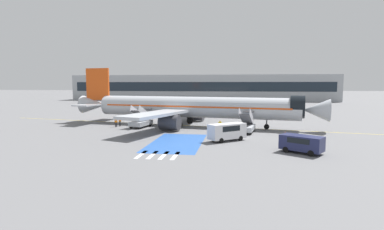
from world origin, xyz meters
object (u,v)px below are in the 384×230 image
object	(u,v)px
boarding_stairs_forward	(246,126)
terminal_building	(201,88)
ground_crew_0	(165,122)
ground_crew_3	(120,121)
ground_crew_1	(116,121)
service_van_1	(227,131)
fuel_tanker	(171,106)
service_van_0	(302,142)
traffic_cone_0	(285,133)
airliner	(190,107)
ground_crew_2	(220,125)
boarding_stairs_aft	(141,121)

from	to	relation	value
boarding_stairs_forward	terminal_building	size ratio (longest dim) A/B	0.05
ground_crew_0	ground_crew_3	bearing A→B (deg)	29.36
ground_crew_0	ground_crew_1	distance (m)	8.70
service_van_1	terminal_building	bearing A→B (deg)	149.40
fuel_tanker	terminal_building	size ratio (longest dim) A/B	0.08
ground_crew_1	ground_crew_3	xyz separation A→B (m)	(0.33, 0.94, 0.05)
boarding_stairs_forward	service_van_0	world-z (taller)	boarding_stairs_forward
fuel_tanker	service_van_0	size ratio (longest dim) A/B	1.98
service_van_0	ground_crew_3	world-z (taller)	service_van_0
ground_crew_0	traffic_cone_0	bearing A→B (deg)	-153.00
fuel_tanker	ground_crew_0	xyz separation A→B (m)	(5.17, -27.77, -0.56)
airliner	boarding_stairs_forward	world-z (taller)	airliner
service_van_0	terminal_building	size ratio (longest dim) A/B	0.04
boarding_stairs_forward	ground_crew_1	distance (m)	21.85
boarding_stairs_forward	fuel_tanker	bearing A→B (deg)	131.46
traffic_cone_0	service_van_0	bearing A→B (deg)	-90.59
boarding_stairs_forward	fuel_tanker	size ratio (longest dim) A/B	0.60
ground_crew_2	ground_crew_1	bearing A→B (deg)	17.09
service_van_1	ground_crew_2	world-z (taller)	service_van_1
boarding_stairs_aft	service_van_0	world-z (taller)	boarding_stairs_aft
boarding_stairs_forward	ground_crew_3	world-z (taller)	boarding_stairs_forward
ground_crew_3	terminal_building	distance (m)	85.29
ground_crew_1	terminal_building	bearing A→B (deg)	-151.41
terminal_building	boarding_stairs_aft	bearing A→B (deg)	-90.03
fuel_tanker	terminal_building	xyz separation A→B (m)	(0.81, 58.78, 4.05)
service_van_0	service_van_1	world-z (taller)	service_van_1
airliner	boarding_stairs_aft	xyz separation A→B (m)	(-7.94, -2.96, -2.27)
boarding_stairs_forward	service_van_1	world-z (taller)	boarding_stairs_forward
boarding_stairs_forward	ground_crew_2	size ratio (longest dim) A/B	3.02
airliner	boarding_stairs_forward	bearing A→B (deg)	67.34
ground_crew_3	ground_crew_2	bearing A→B (deg)	-35.64
fuel_tanker	service_van_0	distance (m)	48.86
service_van_0	ground_crew_2	xyz separation A→B (m)	(-9.22, 12.61, -0.07)
service_van_0	ground_crew_0	world-z (taller)	service_van_0
boarding_stairs_aft	traffic_cone_0	xyz separation A→B (m)	(22.82, -4.95, -0.69)
fuel_tanker	service_van_0	xyz separation A→B (m)	(23.48, -42.85, -0.49)
boarding_stairs_aft	service_van_1	xyz separation A→B (m)	(14.73, -10.28, 0.36)
fuel_tanker	boarding_stairs_aft	bearing A→B (deg)	-86.77
ground_crew_1	ground_crew_3	size ratio (longest dim) A/B	0.95
boarding_stairs_forward	ground_crew_3	xyz separation A→B (m)	(-21.34, 3.71, 0.03)
ground_crew_3	traffic_cone_0	world-z (taller)	ground_crew_3
service_van_1	service_van_0	bearing A→B (deg)	15.03
ground_crew_2	traffic_cone_0	distance (m)	9.49
airliner	fuel_tanker	bearing A→B (deg)	-149.66
ground_crew_0	traffic_cone_0	size ratio (longest dim) A/B	3.26
airliner	boarding_stairs_aft	distance (m)	8.77
service_van_1	traffic_cone_0	bearing A→B (deg)	84.12
ground_crew_1	ground_crew_3	distance (m)	1.00
ground_crew_0	boarding_stairs_forward	bearing A→B (deg)	-150.43
service_van_1	traffic_cone_0	world-z (taller)	service_van_1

